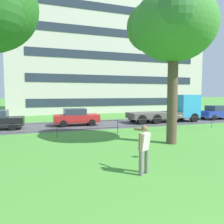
% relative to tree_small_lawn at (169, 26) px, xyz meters
% --- Properties ---
extents(street_strip, '(80.00, 6.23, 0.01)m').
position_rel_tree_small_lawn_xyz_m(street_strip, '(-3.74, 8.88, -6.60)').
color(street_strip, '#4C4C51').
rests_on(street_strip, ground).
extents(park_fence, '(38.33, 0.04, 1.00)m').
position_rel_tree_small_lawn_xyz_m(park_fence, '(-3.74, 3.80, -5.93)').
color(park_fence, '#333833').
rests_on(park_fence, ground).
extents(tree_small_lawn, '(4.62, 5.21, 8.55)m').
position_rel_tree_small_lawn_xyz_m(tree_small_lawn, '(0.00, 0.00, 0.00)').
color(tree_small_lawn, brown).
rests_on(tree_small_lawn, ground).
extents(person_thrower, '(0.48, 0.88, 1.75)m').
position_rel_tree_small_lawn_xyz_m(person_thrower, '(-3.52, -3.94, -5.65)').
color(person_thrower, slate).
rests_on(person_thrower, ground).
extents(frisbee, '(0.30, 0.30, 0.09)m').
position_rel_tree_small_lawn_xyz_m(frisbee, '(-1.51, -3.16, -4.64)').
color(frisbee, white).
extents(car_red_left, '(4.03, 1.87, 1.54)m').
position_rel_tree_small_lawn_xyz_m(car_red_left, '(-3.76, 8.75, -5.82)').
color(car_red_left, red).
rests_on(car_red_left, ground).
extents(flatbed_truck_center, '(7.34, 2.54, 2.75)m').
position_rel_tree_small_lawn_xyz_m(flatbed_truck_center, '(6.10, 8.28, -5.38)').
color(flatbed_truck_center, '#2D99D1').
rests_on(flatbed_truck_center, ground).
extents(car_blue_right, '(4.04, 1.89, 1.54)m').
position_rel_tree_small_lawn_xyz_m(car_blue_right, '(11.97, 8.40, -5.82)').
color(car_blue_right, '#233899').
rests_on(car_blue_right, ground).
extents(apartment_building_background, '(30.40, 12.25, 20.19)m').
position_rel_tree_small_lawn_xyz_m(apartment_building_background, '(4.24, 25.32, 3.50)').
color(apartment_building_background, beige).
rests_on(apartment_building_background, ground).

